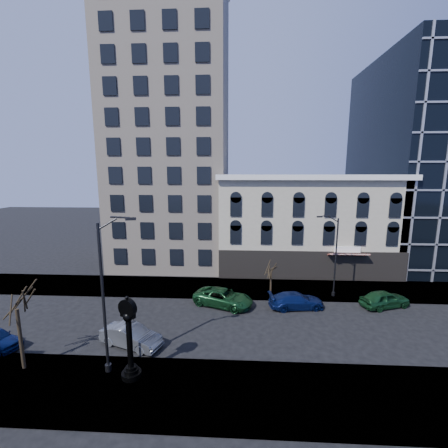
{
  "coord_description": "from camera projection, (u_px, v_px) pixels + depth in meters",
  "views": [
    {
      "loc": [
        3.47,
        -23.57,
        12.92
      ],
      "look_at": [
        2.0,
        4.0,
        8.0
      ],
      "focal_mm": 24.0,
      "sensor_mm": 36.0,
      "label": 1
    }
  ],
  "objects": [
    {
      "name": "ground",
      "position": [
        198.0,
        324.0,
        25.63
      ],
      "size": [
        160.0,
        160.0,
        0.0
      ],
      "primitive_type": "plane",
      "color": "black",
      "rests_on": "ground"
    },
    {
      "name": "sidewalk_far",
      "position": [
        208.0,
        287.0,
        33.48
      ],
      "size": [
        160.0,
        6.0,
        0.12
      ],
      "primitive_type": "cube",
      "color": "gray",
      "rests_on": "ground"
    },
    {
      "name": "sidewalk_near",
      "position": [
        180.0,
        391.0,
        17.75
      ],
      "size": [
        160.0,
        6.0,
        0.12
      ],
      "primitive_type": "cube",
      "color": "gray",
      "rests_on": "ground"
    },
    {
      "name": "cream_tower",
      "position": [
        171.0,
        124.0,
        41.12
      ],
      "size": [
        15.9,
        15.4,
        42.5
      ],
      "color": "beige",
      "rests_on": "ground"
    },
    {
      "name": "victorian_row",
      "position": [
        304.0,
        224.0,
        39.57
      ],
      "size": [
        22.6,
        11.19,
        12.5
      ],
      "color": "#BCB39A",
      "rests_on": "ground"
    },
    {
      "name": "glass_office",
      "position": [
        443.0,
        163.0,
        42.05
      ],
      "size": [
        20.0,
        20.15,
        28.0
      ],
      "color": "black",
      "rests_on": "ground"
    },
    {
      "name": "street_clock",
      "position": [
        130.0,
        341.0,
        18.45
      ],
      "size": [
        1.23,
        1.23,
        5.41
      ],
      "rotation": [
        0.0,
        0.0,
        -0.35
      ],
      "color": "black",
      "rests_on": "sidewalk_near"
    },
    {
      "name": "street_lamp_near",
      "position": [
        113.0,
        254.0,
        18.24
      ],
      "size": [
        2.61,
        1.01,
        10.33
      ],
      "rotation": [
        0.0,
        0.0,
        0.28
      ],
      "color": "black",
      "rests_on": "sidewalk_near"
    },
    {
      "name": "street_lamp_far",
      "position": [
        331.0,
        234.0,
        29.98
      ],
      "size": [
        2.24,
        0.43,
        8.64
      ],
      "rotation": [
        0.0,
        0.0,
        3.22
      ],
      "color": "black",
      "rests_on": "sidewalk_far"
    },
    {
      "name": "bare_tree_near",
      "position": [
        15.0,
        296.0,
        18.82
      ],
      "size": [
        3.89,
        3.89,
        6.67
      ],
      "color": "#312718",
      "rests_on": "sidewalk_near"
    },
    {
      "name": "bare_tree_far",
      "position": [
        271.0,
        267.0,
        30.99
      ],
      "size": [
        2.31,
        2.31,
        3.96
      ],
      "color": "#312718",
      "rests_on": "sidewalk_far"
    },
    {
      "name": "car_near_b",
      "position": [
        131.0,
        336.0,
        22.3
      ],
      "size": [
        5.05,
        3.14,
        1.57
      ],
      "primitive_type": "imported",
      "rotation": [
        0.0,
        0.0,
        1.23
      ],
      "color": "#595B60",
      "rests_on": "ground"
    },
    {
      "name": "car_far_a",
      "position": [
        223.0,
        298.0,
        28.99
      ],
      "size": [
        6.35,
        4.56,
        1.61
      ],
      "primitive_type": "imported",
      "rotation": [
        0.0,
        0.0,
        1.2
      ],
      "color": "#143F1E",
      "rests_on": "ground"
    },
    {
      "name": "car_far_b",
      "position": [
        296.0,
        300.0,
        28.48
      ],
      "size": [
        5.43,
        2.82,
        1.5
      ],
      "primitive_type": "imported",
      "rotation": [
        0.0,
        0.0,
        1.71
      ],
      "color": "#0C194C",
      "rests_on": "ground"
    },
    {
      "name": "car_far_c",
      "position": [
        385.0,
        299.0,
        28.67
      ],
      "size": [
        5.14,
        3.34,
        1.63
      ],
      "primitive_type": "imported",
      "rotation": [
        0.0,
        0.0,
        1.9
      ],
      "color": "#143F1E",
      "rests_on": "ground"
    }
  ]
}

